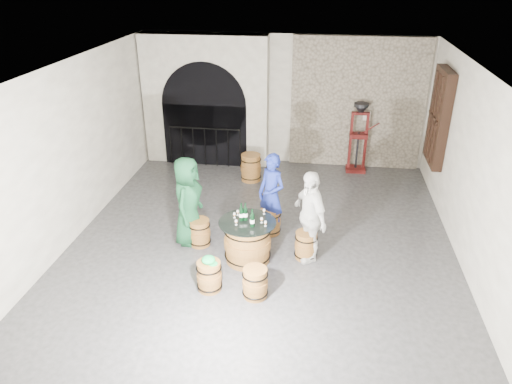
# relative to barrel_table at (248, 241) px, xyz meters

# --- Properties ---
(ground) EXTENTS (8.00, 8.00, 0.00)m
(ground) POSITION_rel_barrel_table_xyz_m (0.16, 0.70, -0.38)
(ground) COLOR #2E2E31
(ground) RESTS_ON ground
(wall_back) EXTENTS (8.00, 0.00, 8.00)m
(wall_back) POSITION_rel_barrel_table_xyz_m (0.16, 4.70, 1.22)
(wall_back) COLOR silver
(wall_back) RESTS_ON ground
(wall_front) EXTENTS (8.00, 0.00, 8.00)m
(wall_front) POSITION_rel_barrel_table_xyz_m (0.16, -3.30, 1.22)
(wall_front) COLOR silver
(wall_front) RESTS_ON ground
(wall_left) EXTENTS (0.00, 8.00, 8.00)m
(wall_left) POSITION_rel_barrel_table_xyz_m (-3.34, 0.70, 1.22)
(wall_left) COLOR silver
(wall_left) RESTS_ON ground
(wall_right) EXTENTS (0.00, 8.00, 8.00)m
(wall_right) POSITION_rel_barrel_table_xyz_m (3.66, 0.70, 1.22)
(wall_right) COLOR silver
(wall_right) RESTS_ON ground
(ceiling) EXTENTS (8.00, 8.00, 0.00)m
(ceiling) POSITION_rel_barrel_table_xyz_m (0.16, 0.70, 2.82)
(ceiling) COLOR beige
(ceiling) RESTS_ON wall_back
(stone_facing_panel) EXTENTS (3.20, 0.12, 3.18)m
(stone_facing_panel) POSITION_rel_barrel_table_xyz_m (1.96, 4.64, 1.22)
(stone_facing_panel) COLOR gray
(stone_facing_panel) RESTS_ON ground
(arched_opening) EXTENTS (3.10, 0.60, 3.19)m
(arched_opening) POSITION_rel_barrel_table_xyz_m (-1.74, 4.44, 1.20)
(arched_opening) COLOR silver
(arched_opening) RESTS_ON ground
(shuttered_window) EXTENTS (0.23, 1.10, 2.00)m
(shuttered_window) POSITION_rel_barrel_table_xyz_m (3.54, 3.10, 1.42)
(shuttered_window) COLOR black
(shuttered_window) RESTS_ON wall_right
(barrel_table) EXTENTS (0.99, 0.99, 0.76)m
(barrel_table) POSITION_rel_barrel_table_xyz_m (0.00, 0.00, 0.00)
(barrel_table) COLOR #935F2A
(barrel_table) RESTS_ON ground
(barrel_stool_left) EXTENTS (0.41, 0.41, 0.51)m
(barrel_stool_left) POSITION_rel_barrel_table_xyz_m (-0.95, 0.38, -0.13)
(barrel_stool_left) COLOR #935F2A
(barrel_stool_left) RESTS_ON ground
(barrel_stool_far) EXTENTS (0.41, 0.41, 0.51)m
(barrel_stool_far) POSITION_rel_barrel_table_xyz_m (0.29, 0.98, -0.13)
(barrel_stool_far) COLOR #935F2A
(barrel_stool_far) RESTS_ON ground
(barrel_stool_right) EXTENTS (0.41, 0.41, 0.51)m
(barrel_stool_right) POSITION_rel_barrel_table_xyz_m (1.00, 0.22, -0.13)
(barrel_stool_right) COLOR #935F2A
(barrel_stool_right) RESTS_ON ground
(barrel_stool_near_right) EXTENTS (0.41, 0.41, 0.51)m
(barrel_stool_near_right) POSITION_rel_barrel_table_xyz_m (0.27, -0.99, -0.13)
(barrel_stool_near_right) COLOR #935F2A
(barrel_stool_near_right) RESTS_ON ground
(barrel_stool_near_left) EXTENTS (0.41, 0.41, 0.51)m
(barrel_stool_near_left) POSITION_rel_barrel_table_xyz_m (-0.47, -0.91, -0.13)
(barrel_stool_near_left) COLOR #935F2A
(barrel_stool_near_left) RESTS_ON ground
(green_cap) EXTENTS (0.26, 0.22, 0.12)m
(green_cap) POSITION_rel_barrel_table_xyz_m (-0.47, -0.91, 0.18)
(green_cap) COLOR #0D933F
(green_cap) RESTS_ON barrel_stool_near_left
(person_green) EXTENTS (0.59, 0.85, 1.67)m
(person_green) POSITION_rel_barrel_table_xyz_m (-1.16, 0.47, 0.46)
(person_green) COLOR #124224
(person_green) RESTS_ON ground
(person_blue) EXTENTS (0.70, 0.66, 1.60)m
(person_blue) POSITION_rel_barrel_table_xyz_m (0.29, 1.01, 0.43)
(person_blue) COLOR navy
(person_blue) RESTS_ON ground
(person_white) EXTENTS (0.85, 1.04, 1.66)m
(person_white) POSITION_rel_barrel_table_xyz_m (1.04, 0.22, 0.45)
(person_white) COLOR silver
(person_white) RESTS_ON ground
(wine_bottle_left) EXTENTS (0.08, 0.08, 0.32)m
(wine_bottle_left) POSITION_rel_barrel_table_xyz_m (-0.11, 0.04, 0.51)
(wine_bottle_left) COLOR black
(wine_bottle_left) RESTS_ON barrel_table
(wine_bottle_center) EXTENTS (0.08, 0.08, 0.32)m
(wine_bottle_center) POSITION_rel_barrel_table_xyz_m (0.11, -0.14, 0.51)
(wine_bottle_center) COLOR black
(wine_bottle_center) RESTS_ON barrel_table
(wine_bottle_right) EXTENTS (0.08, 0.08, 0.32)m
(wine_bottle_right) POSITION_rel_barrel_table_xyz_m (-0.04, 0.06, 0.51)
(wine_bottle_right) COLOR black
(wine_bottle_right) RESTS_ON barrel_table
(tasting_glass_a) EXTENTS (0.05, 0.05, 0.10)m
(tasting_glass_a) POSITION_rel_barrel_table_xyz_m (-0.17, -0.13, 0.43)
(tasting_glass_a) COLOR #A65C20
(tasting_glass_a) RESTS_ON barrel_table
(tasting_glass_b) EXTENTS (0.05, 0.05, 0.10)m
(tasting_glass_b) POSITION_rel_barrel_table_xyz_m (0.24, 0.01, 0.43)
(tasting_glass_b) COLOR #A65C20
(tasting_glass_b) RESTS_ON barrel_table
(tasting_glass_c) EXTENTS (0.05, 0.05, 0.10)m
(tasting_glass_c) POSITION_rel_barrel_table_xyz_m (-0.20, 0.21, 0.43)
(tasting_glass_c) COLOR #A65C20
(tasting_glass_c) RESTS_ON barrel_table
(tasting_glass_d) EXTENTS (0.05, 0.05, 0.10)m
(tasting_glass_d) POSITION_rel_barrel_table_xyz_m (0.25, 0.32, 0.43)
(tasting_glass_d) COLOR #A65C20
(tasting_glass_d) RESTS_ON barrel_table
(tasting_glass_e) EXTENTS (0.05, 0.05, 0.10)m
(tasting_glass_e) POSITION_rel_barrel_table_xyz_m (0.32, -0.10, 0.43)
(tasting_glass_e) COLOR #A65C20
(tasting_glass_e) RESTS_ON barrel_table
(tasting_glass_f) EXTENTS (0.05, 0.05, 0.10)m
(tasting_glass_f) POSITION_rel_barrel_table_xyz_m (-0.24, 0.11, 0.43)
(tasting_glass_f) COLOR #A65C20
(tasting_glass_f) RESTS_ON barrel_table
(side_barrel) EXTENTS (0.49, 0.49, 0.65)m
(side_barrel) POSITION_rel_barrel_table_xyz_m (-0.45, 3.37, -0.05)
(side_barrel) COLOR #935F2A
(side_barrel) RESTS_ON ground
(corking_press) EXTENTS (0.71, 0.39, 1.72)m
(corking_press) POSITION_rel_barrel_table_xyz_m (2.04, 4.29, 0.63)
(corking_press) COLOR #47100B
(corking_press) RESTS_ON ground
(control_box) EXTENTS (0.18, 0.10, 0.22)m
(control_box) POSITION_rel_barrel_table_xyz_m (2.21, 4.56, 0.97)
(control_box) COLOR silver
(control_box) RESTS_ON wall_back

